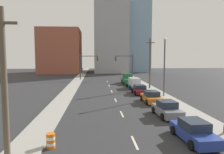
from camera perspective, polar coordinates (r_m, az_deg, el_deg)
sidewalk_left at (r=58.03m, az=-8.63°, el=-0.38°), size 2.33×100.83×0.15m
sidewalk_right at (r=58.66m, az=5.33°, el=-0.28°), size 2.33×100.83×0.15m
lane_stripe_at_7m at (r=15.59m, az=5.92°, el=-16.62°), size 0.16×2.40×0.01m
lane_stripe_at_14m at (r=22.52m, az=2.58°, el=-9.63°), size 0.16×2.40×0.01m
lane_stripe_at_22m at (r=29.43m, az=0.94°, el=-6.05°), size 0.16×2.40×0.01m
lane_stripe_at_29m at (r=36.77m, az=-0.11°, el=-3.75°), size 0.16×2.40×0.01m
lane_stripe_at_36m at (r=43.70m, az=-0.76°, el=-2.29°), size 0.16×2.40×0.01m
lane_stripe_at_43m at (r=50.79m, az=-1.25°, el=-1.22°), size 0.16×2.40×0.01m
building_brick_left at (r=81.13m, az=-13.21°, el=6.56°), size 14.00×16.00×15.43m
building_office_center at (r=84.58m, az=-0.50°, el=10.03°), size 12.00×20.00×25.39m
building_glass_right at (r=90.35m, az=4.64°, el=14.66°), size 13.00×20.00×40.89m
traffic_signal_left at (r=54.83m, az=-6.97°, el=3.55°), size 4.58×0.35×6.34m
traffic_signal_right at (r=55.34m, az=4.06°, el=3.59°), size 4.58×0.35×6.34m
utility_pole_left_near at (r=12.57m, az=-26.31°, el=-2.29°), size 1.60×0.32×8.32m
utility_pole_right_mid at (r=39.80m, az=9.87°, el=3.61°), size 1.60×0.32×9.08m
traffic_barrel at (r=15.01m, az=-15.72°, el=-15.75°), size 0.56×0.56×0.95m
street_lamp at (r=32.19m, az=13.53°, el=3.57°), size 0.44×0.44×8.47m
sedan_blue at (r=16.55m, az=20.59°, el=-13.18°), size 2.20×4.58×1.47m
sedan_gray at (r=22.22m, az=14.15°, el=-8.15°), size 2.26×4.34×1.54m
sedan_orange at (r=28.35m, az=10.28°, el=-5.20°), size 2.25×4.53×1.48m
sedan_maroon at (r=34.55m, az=7.27°, el=-3.32°), size 2.21×4.28×1.38m
box_truck_teal at (r=40.57m, az=5.83°, el=-1.64°), size 2.31×5.25×1.90m
pickup_truck_green at (r=47.26m, az=4.17°, el=-0.68°), size 2.46×6.04×2.12m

